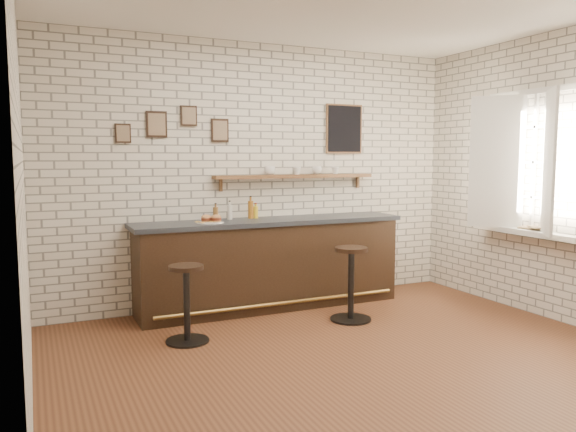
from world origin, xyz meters
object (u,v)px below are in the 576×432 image
object	(u,v)px
bitters_bottle_white	(230,212)
shelf_cup_a	(270,171)
ciabatta_sandwich	(211,218)
shelf_cup_d	(335,170)
shelf_cup_b	(297,171)
bar_counter	(271,263)
sandwich_plate	(210,222)
condiment_bottle_yellow	(256,212)
bitters_bottle_brown	(216,213)
shelf_cup_c	(317,170)
bar_stool_left	(187,301)
bar_stool_right	(351,281)
book_upper	(529,227)
book_lower	(528,229)
bitters_bottle_amber	(251,209)

from	to	relation	value
bitters_bottle_white	shelf_cup_a	world-z (taller)	shelf_cup_a
ciabatta_sandwich	shelf_cup_d	bearing A→B (deg)	9.33
ciabatta_sandwich	shelf_cup_b	distance (m)	1.27
bar_counter	sandwich_plate	distance (m)	0.89
shelf_cup_b	ciabatta_sandwich	bearing A→B (deg)	117.78
bar_counter	shelf_cup_b	xyz separation A→B (m)	(0.43, 0.20, 1.04)
sandwich_plate	shelf_cup_a	distance (m)	1.00
bar_counter	condiment_bottle_yellow	distance (m)	0.61
bitters_bottle_brown	shelf_cup_c	bearing A→B (deg)	1.90
ciabatta_sandwich	shelf_cup_b	world-z (taller)	shelf_cup_b
shelf_cup_d	ciabatta_sandwich	bearing A→B (deg)	-165.69
shelf_cup_a	ciabatta_sandwich	bearing A→B (deg)	161.91
sandwich_plate	shelf_cup_b	world-z (taller)	shelf_cup_b
ciabatta_sandwich	shelf_cup_c	distance (m)	1.51
condiment_bottle_yellow	shelf_cup_d	xyz separation A→B (m)	(1.06, 0.04, 0.46)
bar_stool_left	sandwich_plate	bearing A→B (deg)	57.93
bar_counter	ciabatta_sandwich	size ratio (longest dim) A/B	13.58
bar_stool_left	shelf_cup_a	bearing A→B (deg)	38.43
sandwich_plate	bitters_bottle_white	size ratio (longest dim) A/B	1.32
bar_stool_left	bar_stool_right	size ratio (longest dim) A/B	0.93
condiment_bottle_yellow	shelf_cup_d	distance (m)	1.16
sandwich_plate	bar_stool_right	world-z (taller)	sandwich_plate
sandwich_plate	ciabatta_sandwich	distance (m)	0.04
shelf_cup_a	book_upper	world-z (taller)	shelf_cup_a
bitters_bottle_brown	book_lower	size ratio (longest dim) A/B	0.79
bitters_bottle_white	book_lower	size ratio (longest dim) A/B	0.89
book_lower	bitters_bottle_white	bearing A→B (deg)	129.88
bar_counter	bitters_bottle_white	size ratio (longest dim) A/B	14.62
bitters_bottle_white	shelf_cup_d	distance (m)	1.44
ciabatta_sandwich	shelf_cup_b	size ratio (longest dim) A/B	2.39
shelf_cup_c	book_lower	distance (m)	2.44
shelf_cup_a	sandwich_plate	bearing A→B (deg)	161.69
shelf_cup_d	bitters_bottle_amber	bearing A→B (deg)	-172.84
bitters_bottle_white	bitters_bottle_amber	distance (m)	0.25
sandwich_plate	bitters_bottle_amber	xyz separation A→B (m)	(0.55, 0.23, 0.10)
bitters_bottle_amber	shelf_cup_c	xyz separation A→B (m)	(0.87, 0.04, 0.43)
bar_stool_right	book_lower	bearing A→B (deg)	-18.51
ciabatta_sandwich	bar_stool_right	size ratio (longest dim) A/B	0.29
bar_counter	book_upper	world-z (taller)	bar_counter
bar_counter	shelf_cup_a	size ratio (longest dim) A/B	24.60
sandwich_plate	book_upper	distance (m)	3.41
ciabatta_sandwich	book_lower	bearing A→B (deg)	-23.81
condiment_bottle_yellow	bar_stool_right	world-z (taller)	condiment_bottle_yellow
bar_stool_left	book_lower	bearing A→B (deg)	-10.24
condiment_bottle_yellow	book_lower	distance (m)	2.97
bar_counter	bitters_bottle_white	xyz separation A→B (m)	(-0.43, 0.16, 0.59)
bitters_bottle_brown	bar_stool_left	world-z (taller)	bitters_bottle_brown
ciabatta_sandwich	bar_stool_right	distance (m)	1.61
condiment_bottle_yellow	shelf_cup_c	bearing A→B (deg)	3.02
bitters_bottle_brown	bar_stool_right	xyz separation A→B (m)	(1.15, -0.99, -0.67)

